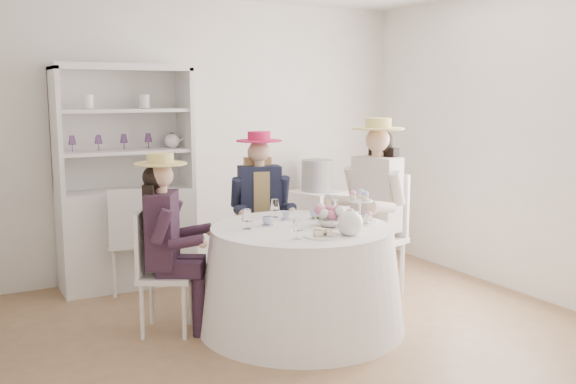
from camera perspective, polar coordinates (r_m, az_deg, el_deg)
name	(u,v)px	position (r m, az deg, el deg)	size (l,w,h in m)	color
ground	(294,330)	(4.99, 0.56, -12.16)	(4.50, 4.50, 0.00)	olive
wall_back	(198,137)	(6.50, -8.00, 4.89)	(4.50, 4.50, 0.00)	silver
wall_front	(506,189)	(3.09, 18.78, 0.23)	(4.50, 4.50, 0.00)	silver
wall_right	(515,142)	(6.09, 19.52, 4.21)	(4.50, 4.50, 0.00)	silver
tea_table	(301,278)	(4.93, 1.21, -7.61)	(1.57, 1.57, 0.79)	white
hutch	(126,209)	(6.11, -14.18, -1.45)	(1.24, 0.53, 2.04)	silver
side_table	(317,226)	(6.83, 2.58, -3.06)	(0.49, 0.49, 0.76)	silver
hatbox	(317,175)	(6.74, 2.61, 1.48)	(0.33, 0.33, 0.33)	black
guest_left	(166,233)	(4.82, -10.82, -3.58)	(0.58, 0.53, 1.35)	silver
guest_mid	(260,202)	(5.77, -2.51, -0.85)	(0.54, 0.58, 1.45)	silver
guest_right	(375,197)	(5.62, 7.73, -0.47)	(0.64, 0.59, 1.57)	silver
spare_chair	(131,237)	(5.88, -13.79, -3.90)	(0.47, 0.47, 0.96)	silver
teacup_a	(268,222)	(4.86, -1.82, -2.65)	(0.08, 0.08, 0.06)	white
teacup_b	(286,216)	(5.07, -0.17, -2.16)	(0.07, 0.07, 0.06)	white
teacup_c	(315,215)	(5.12, 2.44, -2.03)	(0.09, 0.09, 0.07)	white
flower_bowl	(330,223)	(4.84, 3.75, -2.78)	(0.22, 0.22, 0.06)	white
flower_arrangement	(331,213)	(4.87, 3.89, -1.83)	(0.21, 0.21, 0.08)	#D06891
table_teapot	(350,223)	(4.56, 5.54, -2.77)	(0.26, 0.19, 0.20)	white
sandwich_plate	(323,235)	(4.50, 3.11, -3.80)	(0.26, 0.26, 0.06)	white
cupcake_stand	(359,211)	(4.99, 6.36, -1.71)	(0.27, 0.27, 0.25)	white
stemware_set	(302,217)	(4.82, 1.22, -2.23)	(0.87, 0.84, 0.15)	white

